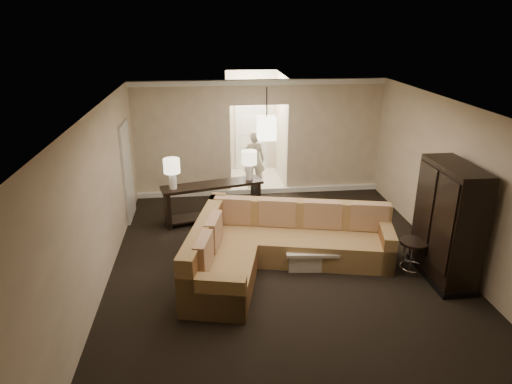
{
  "coord_description": "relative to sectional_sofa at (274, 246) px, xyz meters",
  "views": [
    {
      "loc": [
        -1.25,
        -6.67,
        4.11
      ],
      "look_at": [
        -0.39,
        1.2,
        1.09
      ],
      "focal_mm": 32.0,
      "sensor_mm": 36.0,
      "label": 1
    }
  ],
  "objects": [
    {
      "name": "ground",
      "position": [
        0.17,
        -0.34,
        -0.4
      ],
      "size": [
        8.0,
        8.0,
        0.0
      ],
      "primitive_type": "plane",
      "color": "black",
      "rests_on": "ground"
    },
    {
      "name": "wall_back",
      "position": [
        0.17,
        3.66,
        1.0
      ],
      "size": [
        6.0,
        0.04,
        2.8
      ],
      "primitive_type": "cube",
      "color": "beige",
      "rests_on": "ground"
    },
    {
      "name": "wall_left",
      "position": [
        -2.83,
        -0.34,
        1.0
      ],
      "size": [
        0.04,
        8.0,
        2.8
      ],
      "primitive_type": "cube",
      "color": "beige",
      "rests_on": "ground"
    },
    {
      "name": "wall_right",
      "position": [
        3.17,
        -0.34,
        1.0
      ],
      "size": [
        0.04,
        8.0,
        2.8
      ],
      "primitive_type": "cube",
      "color": "beige",
      "rests_on": "ground"
    },
    {
      "name": "ceiling",
      "position": [
        0.17,
        -0.34,
        2.4
      ],
      "size": [
        6.0,
        8.0,
        0.02
      ],
      "primitive_type": "cube",
      "color": "white",
      "rests_on": "wall_back"
    },
    {
      "name": "crown_molding",
      "position": [
        0.17,
        3.61,
        2.33
      ],
      "size": [
        6.0,
        0.1,
        0.12
      ],
      "primitive_type": "cube",
      "color": "white",
      "rests_on": "wall_back"
    },
    {
      "name": "baseboard",
      "position": [
        0.17,
        3.61,
        -0.34
      ],
      "size": [
        6.0,
        0.1,
        0.12
      ],
      "primitive_type": "cube",
      "color": "white",
      "rests_on": "ground"
    },
    {
      "name": "side_door",
      "position": [
        -2.8,
        2.46,
        0.65
      ],
      "size": [
        0.05,
        0.9,
        2.1
      ],
      "primitive_type": "cube",
      "color": "silver",
      "rests_on": "ground"
    },
    {
      "name": "foyer",
      "position": [
        0.17,
        5.01,
        0.9
      ],
      "size": [
        1.44,
        2.02,
        2.8
      ],
      "color": "beige",
      "rests_on": "ground"
    },
    {
      "name": "sectional_sofa",
      "position": [
        0.0,
        0.0,
        0.0
      ],
      "size": [
        3.82,
        2.83,
        1.0
      ],
      "rotation": [
        0.0,
        0.0,
        -0.22
      ],
      "color": "brown",
      "rests_on": "ground"
    },
    {
      "name": "coffee_table",
      "position": [
        0.68,
        0.1,
        -0.21
      ],
      "size": [
        1.0,
        1.0,
        0.38
      ],
      "rotation": [
        0.0,
        0.0,
        -0.1
      ],
      "color": "silver",
      "rests_on": "ground"
    },
    {
      "name": "console_table",
      "position": [
        -1.01,
        2.12,
        0.1
      ],
      "size": [
        2.21,
        1.01,
        0.83
      ],
      "rotation": [
        0.0,
        0.0,
        0.25
      ],
      "color": "black",
      "rests_on": "ground"
    },
    {
      "name": "armoire",
      "position": [
        2.76,
        -0.64,
        0.55
      ],
      "size": [
        0.59,
        1.38,
        1.99
      ],
      "color": "black",
      "rests_on": "ground"
    },
    {
      "name": "drink_table",
      "position": [
        2.33,
        -0.47,
        0.03
      ],
      "size": [
        0.48,
        0.48,
        0.6
      ],
      "rotation": [
        0.0,
        0.0,
        -0.07
      ],
      "color": "black",
      "rests_on": "ground"
    },
    {
      "name": "table_lamp_left",
      "position": [
        -1.82,
        1.92,
        0.86
      ],
      "size": [
        0.33,
        0.33,
        0.64
      ],
      "color": "white",
      "rests_on": "console_table"
    },
    {
      "name": "table_lamp_right",
      "position": [
        -0.2,
        2.33,
        0.86
      ],
      "size": [
        0.33,
        0.33,
        0.64
      ],
      "color": "white",
      "rests_on": "console_table"
    },
    {
      "name": "pendant_light",
      "position": [
        0.17,
        2.36,
        1.55
      ],
      "size": [
        0.38,
        0.38,
        1.09
      ],
      "color": "black",
      "rests_on": "ceiling"
    },
    {
      "name": "person",
      "position": [
        0.07,
        3.96,
        0.44
      ],
      "size": [
        0.61,
        0.41,
        1.68
      ],
      "primitive_type": "imported",
      "rotation": [
        0.0,
        0.0,
        3.13
      ],
      "color": "beige",
      "rests_on": "ground"
    }
  ]
}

